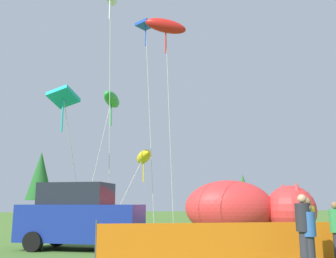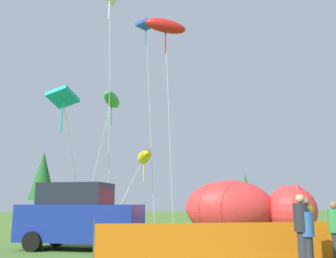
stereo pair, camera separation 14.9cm
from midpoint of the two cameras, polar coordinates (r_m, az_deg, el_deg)
The scene contains 16 objects.
ground_plane at distance 13.67m, azimuth 1.70°, elevation -18.07°, with size 120.00×120.00×0.00m, color #4C752D.
parked_car at distance 14.29m, azimuth -13.02°, elevation -12.89°, with size 4.69×3.50×2.35m.
folding_chair at distance 14.85m, azimuth 15.33°, elevation -15.09°, with size 0.73×0.73×0.92m.
inflatable_cat at distance 20.00m, azimuth 12.09°, elevation -11.94°, with size 6.75×4.57×2.80m.
safety_fence at distance 11.72m, azimuth 13.80°, elevation -16.28°, with size 9.39×1.05×1.18m.
spectator_in_red_shirt at distance 11.34m, azimuth 20.78°, elevation -13.86°, with size 0.39×0.39×1.78m.
spectator_in_grey_shirt at distance 10.95m, azimuth 20.11°, elevation -13.77°, with size 0.41×0.41×1.87m.
spectator_in_green_shirt at distance 12.19m, azimuth 24.49°, elevation -13.62°, with size 0.37×0.37×1.68m.
spectator_in_white_shirt at distance 10.95m, azimuth 20.85°, elevation -14.46°, with size 0.35×0.35×1.61m.
kite_blue_box at distance 22.26m, azimuth -3.13°, elevation 14.89°, with size 1.27×1.26×11.84m.
kite_red_lizard at distance 17.39m, azimuth -0.14°, elevation 15.30°, with size 1.97×1.16×9.94m.
kite_yellow_hero at distance 19.67m, azimuth -3.46°, elevation -4.30°, with size 2.38×2.16×4.48m.
kite_teal_diamond at distance 14.43m, azimuth -15.42°, elevation 4.28°, with size 1.79×3.29×5.83m.
kite_green_fish at distance 18.29m, azimuth -8.34°, elevation 4.39°, with size 1.95×1.99×6.97m.
horizon_tree_east at distance 58.79m, azimuth 11.80°, elevation -8.98°, with size 2.50×2.50×5.97m.
horizon_tree_west at distance 53.10m, azimuth -18.48°, elevation -6.81°, with size 3.53×3.53×8.42m.
Camera 2 is at (-3.67, -13.07, 1.64)m, focal length 40.00 mm.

